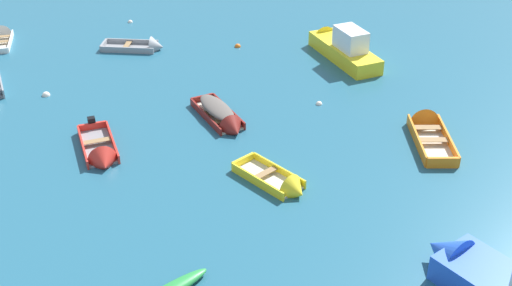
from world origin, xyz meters
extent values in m
cube|color=gray|center=(-13.48, 24.12, 0.22)|extent=(1.84, 2.98, 0.44)
cube|color=yellow|center=(3.40, 29.76, 0.40)|extent=(4.13, 5.32, 0.79)
cone|color=yellow|center=(1.95, 32.09, 0.44)|extent=(1.69, 1.60, 1.33)
cube|color=white|center=(3.68, 29.31, 1.35)|extent=(1.97, 2.22, 1.11)
cube|color=black|center=(3.23, 30.03, 1.57)|extent=(1.00, 0.70, 0.49)
cube|color=beige|center=(-2.12, 22.28, 0.04)|extent=(2.77, 3.25, 0.09)
cube|color=maroon|center=(-1.65, 22.62, 0.18)|extent=(2.03, 2.77, 0.35)
cube|color=maroon|center=(-2.59, 21.94, 0.18)|extent=(2.03, 2.77, 0.35)
cube|color=maroon|center=(-3.10, 23.64, 0.18)|extent=(0.99, 0.76, 0.35)
cone|color=maroon|center=(-1.09, 20.86, 0.19)|extent=(1.35, 1.27, 1.11)
cube|color=#937047|center=(-2.22, 22.42, 0.25)|extent=(1.04, 0.89, 0.03)
cube|color=#937047|center=(-1.65, 21.62, 0.25)|extent=(1.04, 0.89, 0.03)
ellipsoid|color=#59514C|center=(-2.12, 22.28, 0.47)|extent=(2.56, 2.99, 0.35)
cube|color=gray|center=(-6.54, 18.86, 0.05)|extent=(2.45, 3.21, 0.10)
cube|color=red|center=(-6.00, 19.15, 0.19)|extent=(1.55, 2.82, 0.38)
cube|color=red|center=(-7.09, 18.57, 0.19)|extent=(1.55, 2.82, 0.38)
cube|color=red|center=(-7.29, 20.25, 0.19)|extent=(1.13, 0.68, 0.38)
cone|color=red|center=(-5.77, 17.41, 0.21)|extent=(1.39, 1.20, 1.19)
cube|color=#937047|center=(-6.62, 19.00, 0.27)|extent=(1.14, 0.81, 0.03)
cube|color=black|center=(-7.35, 20.37, 0.33)|extent=(0.42, 0.41, 0.54)
cone|color=blue|center=(7.09, 13.38, 0.49)|extent=(1.96, 1.97, 1.58)
cube|color=beige|center=(7.36, 21.19, 0.06)|extent=(1.74, 3.68, 0.12)
cube|color=orange|center=(6.71, 21.09, 0.24)|extent=(0.62, 3.66, 0.47)
cube|color=orange|center=(8.01, 21.28, 0.24)|extent=(0.62, 3.66, 0.47)
cube|color=orange|center=(7.63, 19.36, 0.24)|extent=(1.30, 0.32, 0.47)
cone|color=orange|center=(7.08, 23.09, 0.26)|extent=(1.37, 1.02, 1.26)
cube|color=#937047|center=(7.39, 21.00, 0.33)|extent=(1.22, 0.55, 0.03)
cube|color=#937047|center=(7.23, 22.06, 0.33)|extent=(1.22, 0.55, 0.03)
cube|color=beige|center=(-16.00, 29.11, 0.04)|extent=(1.93, 2.91, 0.08)
cube|color=white|center=(-15.47, 29.31, 0.16)|extent=(1.05, 2.68, 0.31)
cone|color=white|center=(-16.51, 30.50, 0.17)|extent=(1.23, 0.98, 1.08)
cube|color=#937047|center=(-15.95, 28.97, 0.22)|extent=(1.04, 0.63, 0.03)
cube|color=#937047|center=(-16.24, 29.75, 0.22)|extent=(1.04, 0.63, 0.03)
cube|color=gray|center=(-8.51, 29.51, 0.04)|extent=(2.91, 1.27, 0.08)
cube|color=gray|center=(-8.54, 30.11, 0.17)|extent=(2.98, 0.23, 0.34)
cube|color=gray|center=(-8.47, 28.91, 0.17)|extent=(2.98, 0.23, 0.34)
cube|color=gray|center=(-9.99, 29.44, 0.17)|extent=(0.18, 1.19, 0.34)
cone|color=gray|center=(-6.95, 29.59, 0.19)|extent=(0.74, 1.19, 1.16)
cube|color=#937047|center=(-8.66, 29.50, 0.24)|extent=(0.36, 1.09, 0.03)
cube|color=beige|center=(0.83, 17.48, 0.05)|extent=(2.85, 2.59, 0.09)
cube|color=yellow|center=(1.20, 17.94, 0.19)|extent=(2.30, 1.86, 0.37)
cube|color=yellow|center=(0.47, 17.02, 0.19)|extent=(2.30, 1.86, 0.37)
cube|color=yellow|center=(-0.29, 18.39, 0.19)|extent=(0.81, 0.98, 0.37)
cone|color=yellow|center=(2.01, 16.55, 0.21)|extent=(1.22, 1.29, 1.13)
cube|color=#937047|center=(0.72, 17.58, 0.26)|extent=(0.89, 1.01, 0.03)
sphere|color=orange|center=(-2.59, 30.68, 0.00)|extent=(0.36, 0.36, 0.36)
sphere|color=silver|center=(-9.78, 33.61, 0.00)|extent=(0.30, 0.30, 0.30)
sphere|color=silver|center=(-10.76, 23.27, 0.00)|extent=(0.39, 0.39, 0.39)
sphere|color=silver|center=(2.40, 24.22, 0.00)|extent=(0.30, 0.30, 0.30)
camera|label=1|loc=(3.47, -4.10, 14.46)|focal=46.99mm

